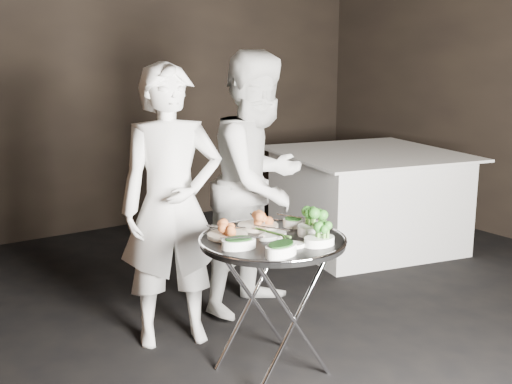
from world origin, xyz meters
TOP-DOWN VIEW (x-y plane):
  - wall_back at (0.00, 3.52)m, footprint 6.00×0.05m
  - tray_stand at (-0.23, 0.31)m, footprint 0.49×0.41m
  - serving_tray at (-0.23, 0.31)m, footprint 0.75×0.75m
  - potato_plate_a at (-0.41, 0.46)m, footprint 0.21×0.21m
  - potato_plate_b at (-0.18, 0.52)m, footprint 0.23×0.23m
  - greens_bowl at (-0.01, 0.44)m, footprint 0.11×0.11m
  - asparagus_plate_a at (-0.22, 0.33)m, footprint 0.19×0.13m
  - asparagus_plate_b at (-0.26, 0.16)m, footprint 0.21×0.17m
  - spinach_bowl_a at (-0.46, 0.27)m, footprint 0.19×0.15m
  - spinach_bowl_b at (-0.36, 0.08)m, footprint 0.22×0.18m
  - broccoli_bowl_a at (-0.00, 0.27)m, footprint 0.23×0.19m
  - broccoli_bowl_b at (-0.11, 0.09)m, footprint 0.17×0.13m
  - serving_utensils at (-0.22, 0.38)m, footprint 0.59×0.45m
  - waiter_left at (-0.47, 0.96)m, footprint 0.67×0.54m
  - waiter_right at (0.23, 1.09)m, footprint 0.97×0.85m
  - dining_table at (1.77, 1.70)m, footprint 1.44×1.44m

SIDE VIEW (x-z plane):
  - tray_stand at x=-0.23m, z-range 0.04..0.76m
  - dining_table at x=1.77m, z-range 0.00..0.82m
  - serving_tray at x=-0.23m, z-range 0.71..0.74m
  - asparagus_plate_a at x=-0.22m, z-range 0.73..0.77m
  - asparagus_plate_b at x=-0.26m, z-range 0.73..0.77m
  - greens_bowl at x=-0.01m, z-range 0.73..0.80m
  - broccoli_bowl_b at x=-0.11m, z-range 0.73..0.80m
  - spinach_bowl_a at x=-0.46m, z-range 0.73..0.80m
  - potato_plate_a at x=-0.41m, z-range 0.73..0.81m
  - potato_plate_b at x=-0.18m, z-range 0.73..0.81m
  - spinach_bowl_b at x=-0.36m, z-range 0.73..0.81m
  - broccoli_bowl_a at x=0.00m, z-range 0.73..0.81m
  - serving_utensils at x=-0.22m, z-range 0.78..0.79m
  - waiter_left at x=-0.47m, z-range 0.00..1.61m
  - waiter_right at x=0.23m, z-range 0.00..1.67m
  - wall_back at x=0.00m, z-range 0.00..3.00m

